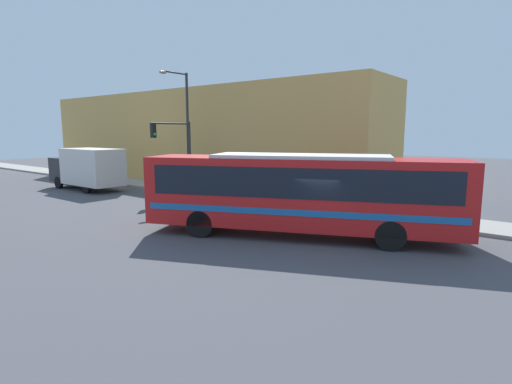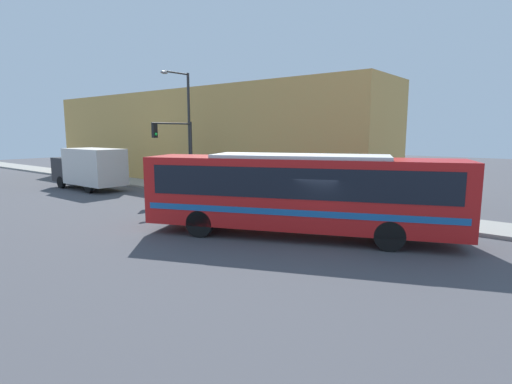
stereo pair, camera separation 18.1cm
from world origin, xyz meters
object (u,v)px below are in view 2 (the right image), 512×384
at_px(parking_meter, 238,182).
at_px(street_lamp, 186,123).
at_px(city_bus, 299,190).
at_px(delivery_truck, 89,167).
at_px(fire_hydrant, 294,199).
at_px(traffic_light_pole, 178,144).

height_order(parking_meter, street_lamp, street_lamp).
bearing_deg(city_bus, delivery_truck, 61.33).
xyz_separation_m(delivery_truck, parking_meter, (3.36, -11.47, -0.53)).
bearing_deg(street_lamp, city_bus, -112.67).
bearing_deg(street_lamp, fire_hydrant, -89.83).
xyz_separation_m(delivery_truck, fire_hydrant, (3.36, -15.59, -1.15)).
distance_m(fire_hydrant, street_lamp, 9.75).
relative_size(delivery_truck, traffic_light_pole, 1.43).
bearing_deg(traffic_light_pole, street_lamp, 14.31).
bearing_deg(fire_hydrant, city_bus, -144.97).
relative_size(fire_hydrant, street_lamp, 0.08).
distance_m(fire_hydrant, parking_meter, 4.17).
bearing_deg(parking_meter, street_lamp, 90.32).
distance_m(city_bus, street_lamp, 13.73).
bearing_deg(city_bus, street_lamp, 44.12).
bearing_deg(fire_hydrant, parking_meter, 90.00).
bearing_deg(traffic_light_pole, delivery_truck, 108.04).
distance_m(city_bus, fire_hydrant, 6.51).
height_order(fire_hydrant, traffic_light_pole, traffic_light_pole).
bearing_deg(delivery_truck, fire_hydrant, -77.84).
distance_m(parking_meter, street_lamp, 5.92).
relative_size(fire_hydrant, parking_meter, 0.46).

